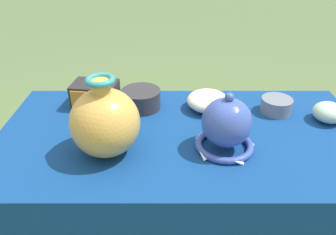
{
  "coord_description": "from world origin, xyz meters",
  "views": [
    {
      "loc": [
        -0.05,
        -0.94,
        1.35
      ],
      "look_at": [
        -0.06,
        -0.06,
        0.83
      ],
      "focal_mm": 35.0,
      "sensor_mm": 36.0,
      "label": 1
    }
  ],
  "objects_px": {
    "bowl_shallow_celadon": "(330,113)",
    "pot_squat_slate": "(278,106)",
    "mosaic_tile_box": "(97,95)",
    "vase_dome_bell": "(228,126)",
    "bowl_shallow_ivory": "(209,101)",
    "vase_tall_bulbous": "(106,122)",
    "pot_squat_charcoal": "(143,99)"
  },
  "relations": [
    {
      "from": "bowl_shallow_celadon",
      "to": "pot_squat_slate",
      "type": "relative_size",
      "value": 0.97
    },
    {
      "from": "mosaic_tile_box",
      "to": "bowl_shallow_ivory",
      "type": "height_order",
      "value": "mosaic_tile_box"
    },
    {
      "from": "vase_tall_bulbous",
      "to": "bowl_shallow_ivory",
      "type": "height_order",
      "value": "vase_tall_bulbous"
    },
    {
      "from": "vase_dome_bell",
      "to": "bowl_shallow_celadon",
      "type": "distance_m",
      "value": 0.43
    },
    {
      "from": "bowl_shallow_celadon",
      "to": "pot_squat_charcoal",
      "type": "bearing_deg",
      "value": 171.54
    },
    {
      "from": "vase_tall_bulbous",
      "to": "bowl_shallow_ivory",
      "type": "xyz_separation_m",
      "value": [
        0.34,
        0.28,
        -0.07
      ]
    },
    {
      "from": "bowl_shallow_celadon",
      "to": "pot_squat_slate",
      "type": "bearing_deg",
      "value": 158.98
    },
    {
      "from": "vase_tall_bulbous",
      "to": "mosaic_tile_box",
      "type": "height_order",
      "value": "vase_tall_bulbous"
    },
    {
      "from": "bowl_shallow_celadon",
      "to": "bowl_shallow_ivory",
      "type": "xyz_separation_m",
      "value": [
        -0.43,
        0.09,
        0.0
      ]
    },
    {
      "from": "vase_dome_bell",
      "to": "bowl_shallow_ivory",
      "type": "relative_size",
      "value": 1.24
    },
    {
      "from": "mosaic_tile_box",
      "to": "pot_squat_charcoal",
      "type": "relative_size",
      "value": 1.22
    },
    {
      "from": "vase_tall_bulbous",
      "to": "bowl_shallow_celadon",
      "type": "relative_size",
      "value": 2.27
    },
    {
      "from": "pot_squat_charcoal",
      "to": "bowl_shallow_celadon",
      "type": "bearing_deg",
      "value": -8.46
    },
    {
      "from": "bowl_shallow_celadon",
      "to": "pot_squat_slate",
      "type": "height_order",
      "value": "bowl_shallow_celadon"
    },
    {
      "from": "mosaic_tile_box",
      "to": "pot_squat_slate",
      "type": "relative_size",
      "value": 1.59
    },
    {
      "from": "vase_dome_bell",
      "to": "pot_squat_slate",
      "type": "xyz_separation_m",
      "value": [
        0.23,
        0.23,
        -0.05
      ]
    },
    {
      "from": "vase_tall_bulbous",
      "to": "bowl_shallow_ivory",
      "type": "distance_m",
      "value": 0.44
    },
    {
      "from": "bowl_shallow_celadon",
      "to": "pot_squat_slate",
      "type": "distance_m",
      "value": 0.18
    },
    {
      "from": "pot_squat_charcoal",
      "to": "pot_squat_slate",
      "type": "bearing_deg",
      "value": -4.06
    },
    {
      "from": "mosaic_tile_box",
      "to": "pot_squat_charcoal",
      "type": "distance_m",
      "value": 0.18
    },
    {
      "from": "bowl_shallow_ivory",
      "to": "pot_squat_slate",
      "type": "distance_m",
      "value": 0.26
    },
    {
      "from": "pot_squat_charcoal",
      "to": "mosaic_tile_box",
      "type": "bearing_deg",
      "value": 175.1
    },
    {
      "from": "vase_dome_bell",
      "to": "mosaic_tile_box",
      "type": "xyz_separation_m",
      "value": [
        -0.46,
        0.28,
        -0.03
      ]
    },
    {
      "from": "bowl_shallow_celadon",
      "to": "bowl_shallow_ivory",
      "type": "relative_size",
      "value": 0.7
    },
    {
      "from": "vase_tall_bulbous",
      "to": "vase_dome_bell",
      "type": "xyz_separation_m",
      "value": [
        0.37,
        0.02,
        -0.03
      ]
    },
    {
      "from": "mosaic_tile_box",
      "to": "vase_dome_bell",
      "type": "bearing_deg",
      "value": -23.74
    },
    {
      "from": "vase_tall_bulbous",
      "to": "pot_squat_charcoal",
      "type": "height_order",
      "value": "vase_tall_bulbous"
    },
    {
      "from": "vase_dome_bell",
      "to": "pot_squat_charcoal",
      "type": "relative_size",
      "value": 1.33
    },
    {
      "from": "bowl_shallow_celadon",
      "to": "bowl_shallow_ivory",
      "type": "height_order",
      "value": "same"
    },
    {
      "from": "vase_tall_bulbous",
      "to": "vase_dome_bell",
      "type": "height_order",
      "value": "vase_tall_bulbous"
    },
    {
      "from": "vase_tall_bulbous",
      "to": "mosaic_tile_box",
      "type": "bearing_deg",
      "value": 107.25
    },
    {
      "from": "bowl_shallow_ivory",
      "to": "pot_squat_charcoal",
      "type": "bearing_deg",
      "value": 177.31
    }
  ]
}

